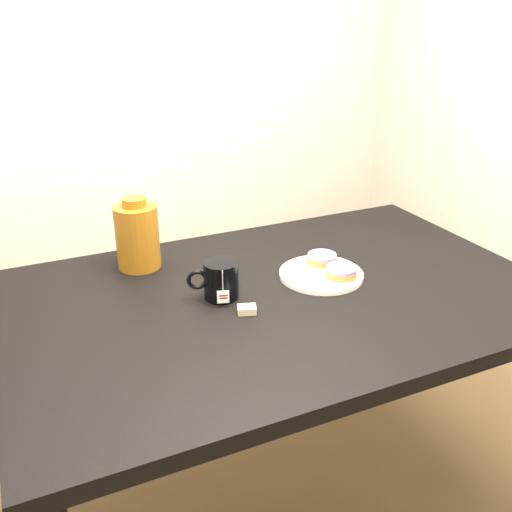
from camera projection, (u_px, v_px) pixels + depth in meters
name	position (u px, v px, depth m)	size (l,w,h in m)	color
ground_plane	(277.00, 502.00, 1.80)	(4.00, 4.00, 0.00)	brown
wall_back	(105.00, 22.00, 2.91)	(3.50, 0.02, 2.70)	beige
table	(280.00, 319.00, 1.53)	(1.40, 0.90, 0.75)	black
plate	(321.00, 274.00, 1.57)	(0.23, 0.23, 0.02)	white
bagel_back	(322.00, 259.00, 1.62)	(0.09, 0.09, 0.03)	brown
bagel_front	(341.00, 272.00, 1.54)	(0.12, 0.12, 0.03)	brown
mug	(220.00, 280.00, 1.44)	(0.14, 0.11, 0.10)	black
teabag_pouch	(247.00, 310.00, 1.39)	(0.04, 0.03, 0.02)	#C6B793
bagel_package	(137.00, 236.00, 1.60)	(0.14, 0.14, 0.21)	#61350C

